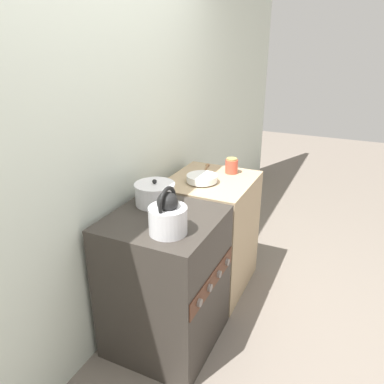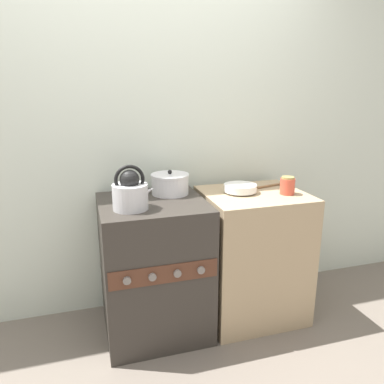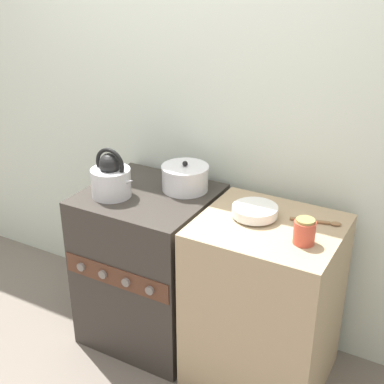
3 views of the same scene
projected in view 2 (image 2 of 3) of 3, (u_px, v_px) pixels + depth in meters
name	position (u px, v px, depth m)	size (l,w,h in m)	color
ground_plane	(166.00, 357.00, 2.23)	(12.00, 12.00, 0.00)	#70665B
wall_back	(140.00, 133.00, 2.53)	(7.00, 0.06, 2.50)	silver
stove	(154.00, 267.00, 2.40)	(0.65, 0.64, 0.88)	#332D28
counter	(252.00, 255.00, 2.57)	(0.66, 0.59, 0.88)	tan
kettle	(130.00, 193.00, 2.11)	(0.25, 0.20, 0.26)	silver
cooking_pot	(170.00, 184.00, 2.43)	(0.25, 0.25, 0.16)	silver
enamel_bowl	(240.00, 188.00, 2.45)	(0.22, 0.22, 0.06)	white
storage_jar	(287.00, 186.00, 2.41)	(0.09, 0.09, 0.12)	#CC4C38
wooden_spoon	(272.00, 185.00, 2.62)	(0.23, 0.08, 0.02)	olive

